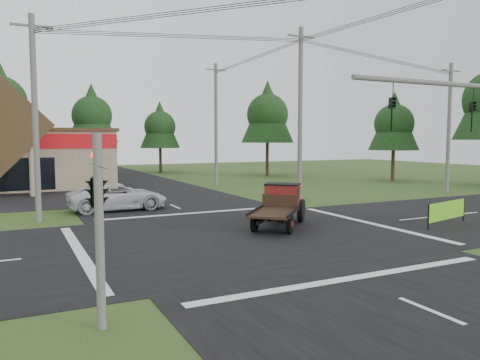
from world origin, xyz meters
TOP-DOWN VIEW (x-y plane):
  - ground at (0.00, 0.00)m, footprint 120.00×120.00m
  - road_ns at (0.00, 0.00)m, footprint 12.00×120.00m
  - road_ew at (0.00, 0.00)m, footprint 120.00×12.00m
  - traffic_signal_corner at (-7.50, -7.32)m, footprint 0.53×2.48m
  - utility_pole_nw at (-8.00, 8.00)m, footprint 2.00×0.30m
  - utility_pole_ne at (8.00, 8.00)m, footprint 2.00×0.30m
  - utility_pole_far at (22.00, 8.00)m, footprint 2.00×0.30m
  - utility_pole_n at (8.00, 22.00)m, footprint 2.00×0.30m
  - tree_row_c at (-10.00, 41.00)m, footprint 7.28×7.28m
  - tree_row_d at (0.00, 42.00)m, footprint 6.16×6.16m
  - tree_row_e at (8.00, 40.00)m, footprint 5.04×5.04m
  - tree_side_ne at (18.00, 30.00)m, footprint 6.16×6.16m
  - tree_side_e_near at (26.00, 18.00)m, footprint 5.04×5.04m
  - antique_flatbed_truck at (2.33, 1.23)m, footprint 4.76×4.95m
  - roadside_banner at (10.02, -2.06)m, footprint 3.58×0.96m
  - white_pickup at (-3.49, 10.28)m, footprint 5.90×2.85m

SIDE VIEW (x-z plane):
  - ground at x=0.00m, z-range 0.00..0.00m
  - road_ns at x=0.00m, z-range 0.00..0.02m
  - road_ew at x=0.00m, z-range 0.00..0.02m
  - roadside_banner at x=10.02m, z-range 0.00..1.25m
  - white_pickup at x=-3.49m, z-range 0.00..1.62m
  - antique_flatbed_truck at x=2.33m, z-range 0.00..2.08m
  - traffic_signal_corner at x=-7.50m, z-range 1.32..5.72m
  - utility_pole_far at x=22.00m, z-range 0.14..10.34m
  - utility_pole_nw at x=-8.00m, z-range 0.14..10.64m
  - utility_pole_n at x=8.00m, z-range 0.14..11.34m
  - utility_pole_ne at x=8.00m, z-range 0.14..11.64m
  - tree_row_e at x=8.00m, z-range 1.49..10.58m
  - tree_side_e_near at x=26.00m, z-range 1.49..10.58m
  - tree_row_d at x=0.00m, z-range 1.82..12.93m
  - tree_side_ne at x=18.00m, z-range 1.82..12.93m
  - tree_row_c at x=-10.00m, z-range 2.16..15.29m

